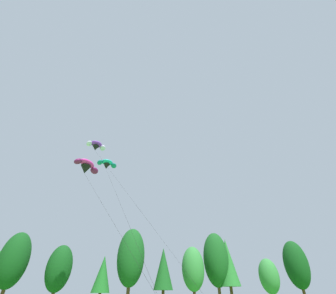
% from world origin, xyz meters
% --- Properties ---
extents(treeline_tree_c, '(5.05, 5.05, 12.05)m').
position_xyz_m(treeline_tree_c, '(-23.30, 53.65, 7.30)').
color(treeline_tree_c, '#472D19').
rests_on(treeline_tree_c, ground_plane).
extents(treeline_tree_d, '(4.50, 4.50, 10.00)m').
position_xyz_m(treeline_tree_d, '(-15.18, 53.54, 6.05)').
color(treeline_tree_d, '#472D19').
rests_on(treeline_tree_d, ground_plane).
extents(treeline_tree_e, '(3.45, 3.45, 8.42)m').
position_xyz_m(treeline_tree_e, '(-7.27, 54.30, 5.27)').
color(treeline_tree_e, '#472D19').
rests_on(treeline_tree_e, ground_plane).
extents(treeline_tree_f, '(5.60, 5.60, 14.06)m').
position_xyz_m(treeline_tree_f, '(-2.10, 55.49, 8.51)').
color(treeline_tree_f, '#472D19').
rests_on(treeline_tree_f, ground_plane).
extents(treeline_tree_g, '(3.84, 3.84, 10.19)m').
position_xyz_m(treeline_tree_g, '(4.56, 54.35, 6.38)').
color(treeline_tree_g, '#472D19').
rests_on(treeline_tree_g, ground_plane).
extents(treeline_tree_h, '(4.75, 4.75, 10.94)m').
position_xyz_m(treeline_tree_h, '(11.34, 56.05, 6.62)').
color(treeline_tree_h, '#472D19').
rests_on(treeline_tree_h, ground_plane).
extents(treeline_tree_i, '(5.72, 5.72, 14.51)m').
position_xyz_m(treeline_tree_i, '(17.54, 57.91, 8.78)').
color(treeline_tree_i, '#472D19').
rests_on(treeline_tree_i, ground_plane).
extents(treeline_tree_j, '(4.48, 4.48, 13.11)m').
position_xyz_m(treeline_tree_j, '(20.04, 57.29, 8.21)').
color(treeline_tree_j, '#472D19').
rests_on(treeline_tree_j, ground_plane).
extents(treeline_tree_k, '(4.17, 4.17, 8.78)m').
position_xyz_m(treeline_tree_k, '(28.06, 54.62, 5.31)').
color(treeline_tree_k, '#472D19').
rests_on(treeline_tree_k, ground_plane).
extents(treeline_tree_l, '(5.30, 5.30, 12.95)m').
position_xyz_m(treeline_tree_l, '(36.30, 55.52, 7.84)').
color(treeline_tree_l, '#472D19').
rests_on(treeline_tree_l, ground_plane).
extents(parafoil_kite_high_magenta, '(9.17, 12.73, 14.36)m').
position_xyz_m(parafoil_kite_high_magenta, '(-9.62, 29.25, 15.07)').
color(parafoil_kite_high_magenta, '#D12893').
extents(parafoil_kite_mid_purple, '(15.73, 17.64, 24.75)m').
position_xyz_m(parafoil_kite_mid_purple, '(-10.87, 40.09, 24.97)').
color(parafoil_kite_mid_purple, purple).
extents(parafoil_kite_far_teal, '(8.05, 21.89, 20.13)m').
position_xyz_m(parafoil_kite_far_teal, '(-8.29, 39.13, 20.88)').
color(parafoil_kite_far_teal, teal).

